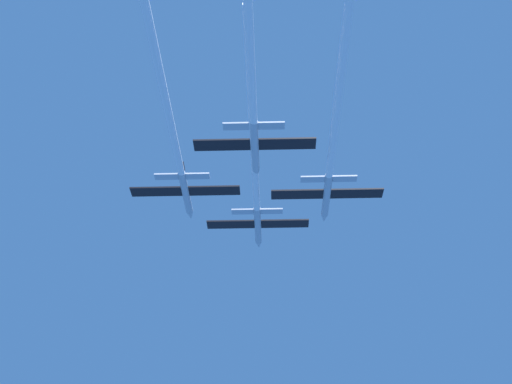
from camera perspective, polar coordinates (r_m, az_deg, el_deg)
name	(u,v)px	position (r m, az deg, el deg)	size (l,w,h in m)	color
jet_lead	(255,173)	(102.32, -0.07, 1.78)	(19.31, 59.66, 3.20)	#B2BAC6
jet_left_wing	(171,123)	(94.02, -7.99, 6.38)	(19.31, 63.67, 3.20)	#B2BAC6
jet_right_wing	(334,132)	(93.10, 7.33, 5.57)	(19.31, 60.05, 3.20)	#B2BAC6
jet_slot	(250,53)	(82.51, -0.53, 12.88)	(19.31, 65.92, 3.20)	#B2BAC6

